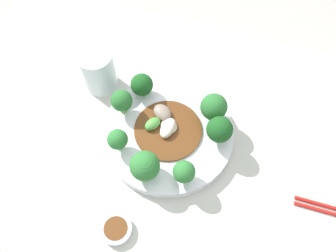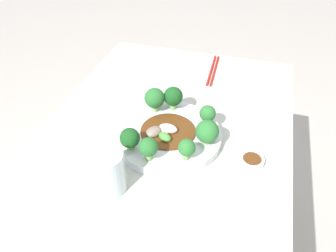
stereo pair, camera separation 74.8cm
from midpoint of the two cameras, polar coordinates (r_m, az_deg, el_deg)
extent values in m
cube|color=#B7BCAD|center=(1.03, -12.08, -31.99)|extent=(1.06, 0.68, 0.70)
cylinder|color=silver|center=(0.70, -14.49, -21.72)|extent=(0.28, 0.28, 0.02)
cylinder|color=#70A356|center=(0.69, -5.14, -18.87)|extent=(0.02, 0.02, 0.02)
sphere|color=#2D7533|center=(0.67, -5.28, -17.71)|extent=(0.04, 0.04, 0.04)
cylinder|color=#7AAD5B|center=(0.74, -12.00, -13.88)|extent=(0.02, 0.02, 0.02)
sphere|color=#19511E|center=(0.71, -12.35, -12.36)|extent=(0.05, 0.05, 0.05)
cylinder|color=#70A356|center=(0.69, -24.13, -24.42)|extent=(0.02, 0.02, 0.01)
sphere|color=#19511E|center=(0.67, -24.78, -23.36)|extent=(0.05, 0.05, 0.05)
cylinder|color=#7AAD5B|center=(0.66, -21.19, -27.85)|extent=(0.02, 0.02, 0.02)
sphere|color=#286B2D|center=(0.63, -21.88, -26.78)|extent=(0.05, 0.05, 0.05)
cylinder|color=#7AAD5B|center=(0.64, -12.43, -28.86)|extent=(0.01, 0.01, 0.02)
sphere|color=#2D7533|center=(0.61, -12.82, -27.93)|extent=(0.04, 0.04, 0.04)
cylinder|color=#89B76B|center=(0.65, -6.40, -24.59)|extent=(0.02, 0.02, 0.01)
sphere|color=#2D7533|center=(0.63, -6.61, -23.41)|extent=(0.06, 0.06, 0.06)
cylinder|color=#89B76B|center=(0.74, -16.20, -14.29)|extent=(0.02, 0.02, 0.02)
sphere|color=#286B2D|center=(0.72, -16.68, -12.74)|extent=(0.06, 0.06, 0.06)
cylinder|color=#5B3314|center=(0.69, -14.70, -21.11)|extent=(0.15, 0.15, 0.01)
ellipsoid|color=silver|center=(0.68, -14.77, -20.75)|extent=(0.03, 0.05, 0.02)
ellipsoid|color=beige|center=(0.69, -15.21, -20.68)|extent=(0.05, 0.05, 0.01)
ellipsoid|color=gray|center=(0.69, -18.28, -21.40)|extent=(0.06, 0.05, 0.02)
ellipsoid|color=#4C933D|center=(0.67, -16.16, -23.12)|extent=(0.04, 0.05, 0.02)
cylinder|color=silver|center=(0.66, -31.61, -30.74)|extent=(0.08, 0.08, 0.10)
cylinder|color=red|center=(0.91, 0.07, -2.46)|extent=(0.21, 0.02, 0.01)
cylinder|color=red|center=(0.92, -0.66, -2.33)|extent=(0.21, 0.02, 0.01)
cylinder|color=silver|center=(0.65, 4.35, -29.45)|extent=(0.06, 0.06, 0.01)
cylinder|color=#5B3314|center=(0.65, 4.38, -29.26)|extent=(0.05, 0.05, 0.00)
camera|label=1|loc=(0.37, 34.39, 39.12)|focal=35.00mm
camera|label=2|loc=(0.37, -145.61, -39.12)|focal=35.00mm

